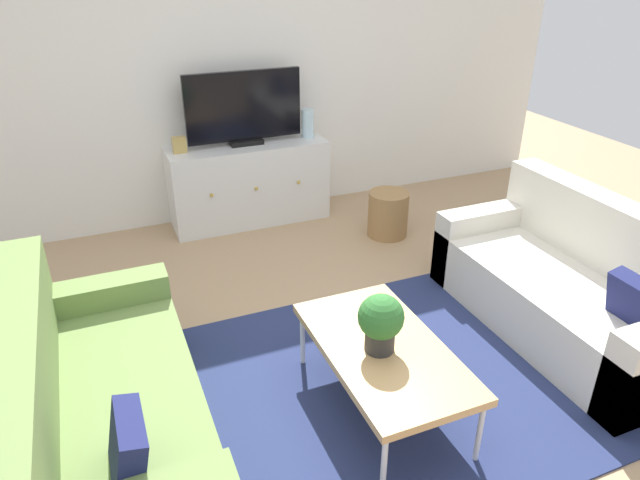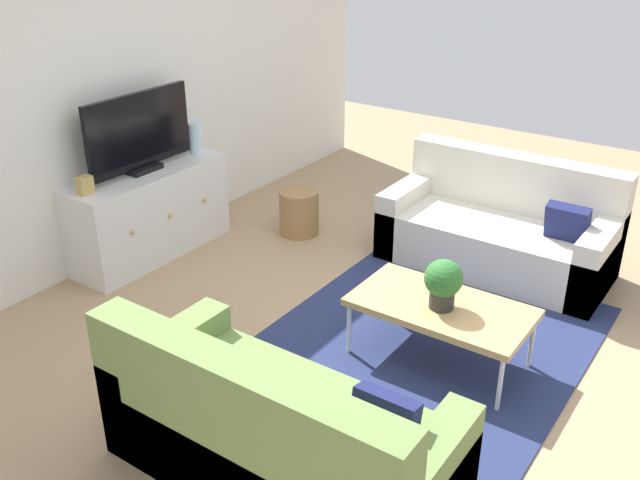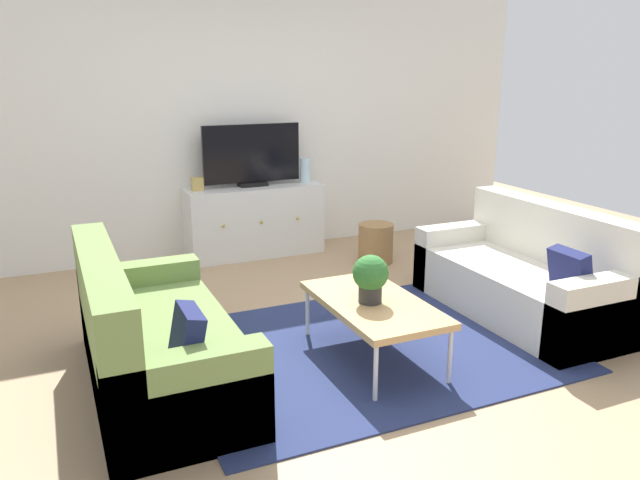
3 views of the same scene
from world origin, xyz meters
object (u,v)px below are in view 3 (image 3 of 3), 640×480
Objects in this scene: tv_console at (254,221)px; flat_screen_tv at (252,155)px; couch_left_side at (147,345)px; mantel_clock at (197,184)px; wicker_basket at (376,243)px; potted_plant at (370,276)px; coffee_table at (373,305)px; glass_vase at (305,170)px; couch_right_side at (528,279)px.

flat_screen_tv is at bearing 90.00° from tv_console.
mantel_clock is at bearing 69.62° from couch_left_side.
flat_screen_tv is 1.50m from wicker_basket.
potted_plant is 2.16m from wicker_basket.
coffee_table is 2.67m from flat_screen_tv.
tv_console is 1.39× the size of flat_screen_tv.
glass_vase reaches higher than mantel_clock.
potted_plant reaches higher than wicker_basket.
glass_vase is at bearing 76.81° from coffee_table.
flat_screen_tv is 7.57× the size of mantel_clock.
wicker_basket is (1.04, 1.83, -0.18)m from coffee_table.
potted_plant is at bearing -79.23° from mantel_clock.
couch_right_side is at bearing -69.99° from glass_vase.
wicker_basket is at bearing -36.55° from tv_console.
couch_left_side is at bearing 171.49° from potted_plant.
couch_left_side is 2.87m from couch_right_side.
couch_left_side is 6.85× the size of glass_vase.
flat_screen_tv is (0.04, 2.59, 0.64)m from coffee_table.
wicker_basket is at bearing 59.88° from potted_plant.
tv_console is 0.74m from glass_vase.
couch_left_side is at bearing 180.00° from couch_right_side.
potted_plant is at bearing -91.59° from tv_console.
wicker_basket is (1.00, -0.74, -0.16)m from tv_console.
wicker_basket is (1.56, -0.74, -0.58)m from mantel_clock.
mantel_clock is (-1.99, 2.37, 0.50)m from couch_right_side.
couch_left_side is 1.42m from coffee_table.
potted_plant is at bearing -160.20° from coffee_table.
couch_left_side is 2.94m from wicker_basket.
glass_vase reaches higher than couch_right_side.
wicker_basket is at bearing 104.76° from couch_right_side.
tv_console is (0.07, 2.58, -0.22)m from potted_plant.
coffee_table is at bearing 19.80° from potted_plant.
couch_right_side is 1.74× the size of flat_screen_tv.
wicker_basket is (1.00, -0.76, -0.82)m from flat_screen_tv.
wicker_basket is (2.44, 1.64, -0.08)m from couch_left_side.
flat_screen_tv reaches higher than couch_right_side.
potted_plant is at bearing -120.12° from wicker_basket.
glass_vase is at bearing 0.00° from tv_console.
potted_plant is 2.59m from tv_console.
glass_vase is at bearing 49.79° from couch_left_side.
potted_plant is at bearing -172.20° from couch_right_side.
coffee_table is at bearing -119.52° from wicker_basket.
coffee_table is 4.30× the size of glass_vase.
mantel_clock is (-0.56, -0.02, -0.24)m from flat_screen_tv.
potted_plant is 0.81× the size of wicker_basket.
glass_vase reaches higher than wicker_basket.
glass_vase reaches higher than couch_left_side.
tv_console is 1.25m from wicker_basket.
couch_right_side is 2.88m from flat_screen_tv.
couch_left_side is 5.49× the size of potted_plant.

